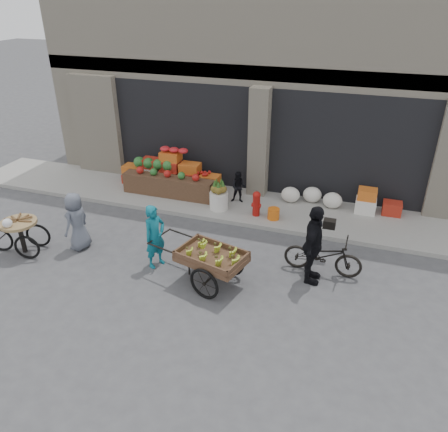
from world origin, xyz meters
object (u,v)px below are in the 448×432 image
(bicycle, at_px, (323,255))
(vendor_woman, at_px, (155,236))
(orange_bucket, at_px, (274,214))
(cyclist, at_px, (313,245))
(banana_cart, at_px, (210,255))
(seated_person, at_px, (239,187))
(vendor_grey, at_px, (77,221))
(pineapple_bin, at_px, (219,201))
(fire_hydrant, at_px, (256,203))
(tricycle_cart, at_px, (20,231))

(bicycle, bearing_deg, vendor_woman, 105.02)
(orange_bucket, bearing_deg, cyclist, -59.94)
(orange_bucket, distance_m, banana_cart, 3.21)
(orange_bucket, distance_m, seated_person, 1.42)
(vendor_woman, relative_size, vendor_grey, 1.04)
(vendor_grey, bearing_deg, bicycle, 103.57)
(seated_person, distance_m, bicycle, 3.81)
(pineapple_bin, height_order, cyclist, cyclist)
(cyclist, bearing_deg, vendor_grey, 95.32)
(pineapple_bin, xyz_separation_m, vendor_woman, (-0.48, -2.95, 0.38))
(fire_hydrant, bearing_deg, orange_bucket, -5.71)
(pineapple_bin, distance_m, fire_hydrant, 1.11)
(fire_hydrant, height_order, banana_cart, banana_cart)
(pineapple_bin, height_order, vendor_grey, vendor_grey)
(pineapple_bin, height_order, banana_cart, banana_cart)
(fire_hydrant, height_order, cyclist, cyclist)
(pineapple_bin, xyz_separation_m, fire_hydrant, (1.10, -0.05, 0.13))
(tricycle_cart, distance_m, bicycle, 7.07)
(seated_person, bearing_deg, vendor_grey, -140.86)
(vendor_woman, relative_size, cyclist, 0.84)
(fire_hydrant, bearing_deg, banana_cart, -93.35)
(pineapple_bin, distance_m, seated_person, 0.75)
(seated_person, xyz_separation_m, bicycle, (2.75, -2.63, -0.13))
(cyclist, bearing_deg, tricycle_cart, 99.69)
(banana_cart, relative_size, vendor_woman, 1.67)
(fire_hydrant, height_order, seated_person, seated_person)
(pineapple_bin, bearing_deg, fire_hydrant, -2.60)
(vendor_woman, bearing_deg, fire_hydrant, -5.54)
(seated_person, distance_m, cyclist, 3.97)
(banana_cart, height_order, vendor_grey, vendor_grey)
(fire_hydrant, relative_size, tricycle_cart, 0.49)
(banana_cart, bearing_deg, vendor_grey, -170.91)
(vendor_woman, height_order, vendor_grey, vendor_woman)
(seated_person, relative_size, vendor_grey, 0.64)
(banana_cart, bearing_deg, pineapple_bin, 120.54)
(vendor_grey, bearing_deg, cyclist, 99.79)
(tricycle_cart, relative_size, vendor_grey, 1.00)
(pineapple_bin, bearing_deg, bicycle, -32.81)
(seated_person, height_order, banana_cart, seated_person)
(seated_person, bearing_deg, bicycle, -53.74)
(banana_cart, distance_m, cyclist, 2.18)
(seated_person, height_order, vendor_woman, vendor_woman)
(banana_cart, height_order, cyclist, cyclist)
(banana_cart, distance_m, bicycle, 2.54)
(seated_person, height_order, vendor_grey, vendor_grey)
(tricycle_cart, distance_m, cyclist, 6.81)
(orange_bucket, relative_size, tricycle_cart, 0.22)
(seated_person, bearing_deg, pineapple_bin, -133.69)
(vendor_grey, bearing_deg, vendor_woman, 93.08)
(fire_hydrant, xyz_separation_m, tricycle_cart, (-4.87, -3.43, 0.06))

